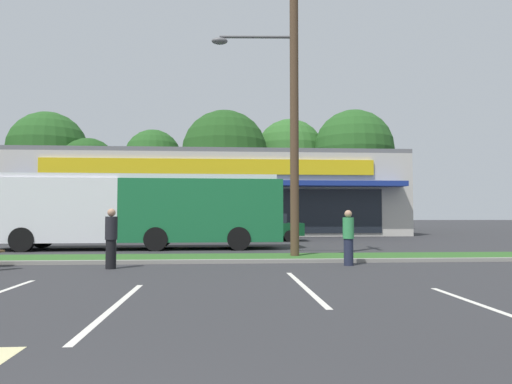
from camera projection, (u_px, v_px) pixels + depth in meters
name	position (u px, v px, depth m)	size (l,w,h in m)	color
grass_median	(180.00, 258.00, 15.92)	(56.00, 2.20, 0.12)	#2D5B23
curb_lip	(176.00, 262.00, 14.70)	(56.00, 0.24, 0.12)	gray
parking_stripe_1	(115.00, 307.00, 7.86)	(0.12, 4.80, 0.01)	silver
parking_stripe_2	(304.00, 287.00, 10.01)	(0.12, 4.80, 0.01)	silver
parking_stripe_3	(501.00, 312.00, 7.42)	(0.12, 4.80, 0.01)	silver
storefront_building	(212.00, 195.00, 37.82)	(28.32, 12.94, 6.12)	#BCB7AD
tree_left	(48.00, 151.00, 47.76)	(7.84, 7.84, 11.86)	#473323
tree_mid_left	(88.00, 167.00, 45.82)	(5.63, 5.63, 8.91)	#473323
tree_mid	(153.00, 158.00, 48.08)	(5.71, 5.71, 10.13)	#473323
tree_mid_right	(225.00, 153.00, 45.48)	(8.21, 8.21, 11.52)	#473323
tree_right	(290.00, 154.00, 48.85)	(7.10, 7.10, 11.34)	#473323
tree_far_right	(354.00, 150.00, 46.62)	(7.80, 7.80, 11.81)	#473323
utility_pole	(290.00, 94.00, 16.46)	(3.03, 2.40, 10.73)	#4C3826
city_bus	(137.00, 209.00, 20.93)	(12.75, 2.93, 3.25)	#196638
car_0	(265.00, 227.00, 27.23)	(4.37, 1.98, 1.57)	#0C3F1E
pedestrian_near_bench	(111.00, 238.00, 13.36)	(0.34, 0.34, 1.70)	black
pedestrian_by_pole	(348.00, 238.00, 14.22)	(0.33, 0.33, 1.66)	#1E2338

